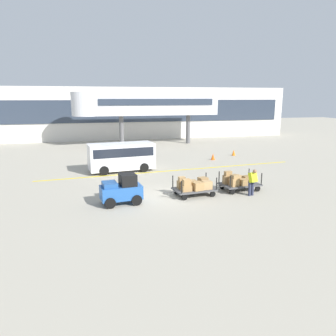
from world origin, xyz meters
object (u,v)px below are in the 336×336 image
(baggage_tug, at_px, (122,190))
(safety_cone_far, at_px, (234,153))
(safety_cone_near, at_px, (213,157))
(baggage_cart_lead, at_px, (194,186))
(baggage_handler, at_px, (252,181))
(shuttle_van, at_px, (121,155))
(baggage_cart_middle, at_px, (237,182))

(baggage_tug, height_order, safety_cone_far, baggage_tug)
(safety_cone_near, height_order, safety_cone_far, same)
(baggage_cart_lead, distance_m, baggage_handler, 3.26)
(safety_cone_far, bearing_deg, shuttle_van, -160.24)
(baggage_cart_middle, bearing_deg, baggage_tug, -173.57)
(shuttle_van, bearing_deg, baggage_cart_lead, -65.30)
(baggage_handler, relative_size, safety_cone_far, 2.84)
(baggage_cart_lead, height_order, safety_cone_far, baggage_cart_lead)
(baggage_cart_middle, distance_m, safety_cone_near, 9.58)
(baggage_tug, distance_m, baggage_cart_middle, 7.01)
(baggage_tug, bearing_deg, safety_cone_far, 44.27)
(shuttle_van, height_order, safety_cone_far, shuttle_van)
(baggage_tug, relative_size, baggage_cart_middle, 0.72)
(baggage_cart_lead, bearing_deg, baggage_cart_middle, 7.10)
(baggage_handler, bearing_deg, baggage_cart_middle, 103.85)
(baggage_cart_middle, bearing_deg, safety_cone_near, 76.60)
(safety_cone_near, bearing_deg, baggage_handler, -100.32)
(baggage_handler, bearing_deg, baggage_cart_lead, 164.50)
(baggage_handler, height_order, shuttle_van, shuttle_van)
(baggage_handler, height_order, safety_cone_far, baggage_handler)
(baggage_tug, height_order, baggage_cart_lead, baggage_tug)
(baggage_tug, distance_m, safety_cone_near, 13.66)
(baggage_handler, xyz_separation_m, safety_cone_far, (4.65, 12.05, -0.59))
(baggage_cart_lead, distance_m, shuttle_van, 7.95)
(baggage_handler, bearing_deg, shuttle_van, 128.60)
(safety_cone_near, bearing_deg, safety_cone_far, 28.93)
(baggage_cart_middle, bearing_deg, safety_cone_far, 65.43)
(baggage_cart_middle, relative_size, shuttle_van, 0.61)
(safety_cone_near, bearing_deg, shuttle_van, -163.52)
(shuttle_van, relative_size, safety_cone_far, 9.07)
(baggage_tug, xyz_separation_m, safety_cone_far, (11.92, 11.62, -0.48))
(baggage_tug, bearing_deg, safety_cone_near, 47.73)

